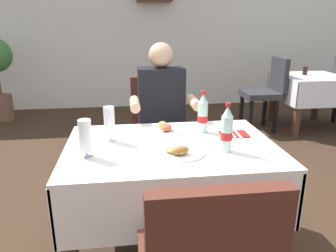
# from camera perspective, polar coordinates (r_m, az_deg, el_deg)

# --- Properties ---
(back_wall) EXTENTS (11.00, 0.12, 2.86)m
(back_wall) POSITION_cam_1_polar(r_m,az_deg,el_deg) (5.61, -5.23, 18.04)
(back_wall) COLOR silver
(back_wall) RESTS_ON ground
(main_dining_table) EXTENTS (1.20, 0.84, 0.73)m
(main_dining_table) POSITION_cam_1_polar(r_m,az_deg,el_deg) (1.92, 0.39, -7.93)
(main_dining_table) COLOR white
(main_dining_table) RESTS_ON ground
(chair_far_diner_seat) EXTENTS (0.44, 0.50, 0.97)m
(chair_far_diner_seat) POSITION_cam_1_polar(r_m,az_deg,el_deg) (2.68, -1.98, -0.57)
(chair_far_diner_seat) COLOR #4C2319
(chair_far_diner_seat) RESTS_ON ground
(seated_diner_far) EXTENTS (0.50, 0.46, 1.26)m
(seated_diner_far) POSITION_cam_1_polar(r_m,az_deg,el_deg) (2.53, -1.06, 2.07)
(seated_diner_far) COLOR #282D42
(seated_diner_far) RESTS_ON ground
(plate_near_camera) EXTENTS (0.25, 0.25, 0.06)m
(plate_near_camera) POSITION_cam_1_polar(r_m,az_deg,el_deg) (1.71, 2.16, -4.55)
(plate_near_camera) COLOR white
(plate_near_camera) RESTS_ON main_dining_table
(plate_far_diner) EXTENTS (0.23, 0.23, 0.06)m
(plate_far_diner) POSITION_cam_1_polar(r_m,az_deg,el_deg) (2.06, -0.39, -0.59)
(plate_far_diner) COLOR white
(plate_far_diner) RESTS_ON main_dining_table
(beer_glass_left) EXTENTS (0.07, 0.07, 0.20)m
(beer_glass_left) POSITION_cam_1_polar(r_m,az_deg,el_deg) (1.70, -14.43, -2.14)
(beer_glass_left) COLOR white
(beer_glass_left) RESTS_ON main_dining_table
(beer_glass_middle) EXTENTS (0.07, 0.07, 0.21)m
(beer_glass_middle) POSITION_cam_1_polar(r_m,az_deg,el_deg) (1.90, -10.33, 0.34)
(beer_glass_middle) COLOR white
(beer_glass_middle) RESTS_ON main_dining_table
(cola_bottle_primary) EXTENTS (0.06, 0.06, 0.27)m
(cola_bottle_primary) POSITION_cam_1_polar(r_m,az_deg,el_deg) (2.05, 6.17, 2.07)
(cola_bottle_primary) COLOR silver
(cola_bottle_primary) RESTS_ON main_dining_table
(cola_bottle_secondary) EXTENTS (0.06, 0.06, 0.27)m
(cola_bottle_secondary) POSITION_cam_1_polar(r_m,az_deg,el_deg) (1.75, 10.36, -0.79)
(cola_bottle_secondary) COLOR silver
(cola_bottle_secondary) RESTS_ON main_dining_table
(napkin_cutlery_set) EXTENTS (0.18, 0.19, 0.01)m
(napkin_cutlery_set) POSITION_cam_1_polar(r_m,az_deg,el_deg) (2.06, 11.65, -1.39)
(napkin_cutlery_set) COLOR maroon
(napkin_cutlery_set) RESTS_ON main_dining_table
(background_dining_table) EXTENTS (0.82, 0.86, 0.73)m
(background_dining_table) POSITION_cam_1_polar(r_m,az_deg,el_deg) (4.79, 23.84, 5.99)
(background_dining_table) COLOR white
(background_dining_table) RESTS_ON ground
(background_chair_left) EXTENTS (0.50, 0.44, 0.97)m
(background_chair_left) POSITION_cam_1_polar(r_m,az_deg,el_deg) (4.50, 17.05, 6.22)
(background_chair_left) COLOR #2D2D33
(background_chair_left) RESTS_ON ground
(background_table_tumbler) EXTENTS (0.06, 0.06, 0.11)m
(background_table_tumbler) POSITION_cam_1_polar(r_m,az_deg,el_deg) (4.77, 23.14, 8.99)
(background_table_tumbler) COLOR black
(background_table_tumbler) RESTS_ON background_dining_table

